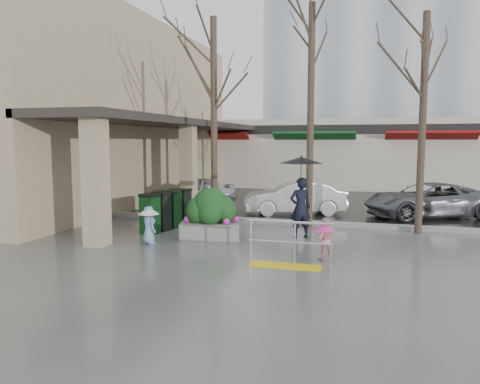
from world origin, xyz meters
The scene contains 21 objects.
ground centered at (0.00, 0.00, 0.00)m, with size 120.00×120.00×0.00m, color #51514F.
street_asphalt centered at (0.00, 22.00, 0.01)m, with size 120.00×36.00×0.01m, color black.
curb centered at (0.00, 4.00, 0.07)m, with size 120.00×0.30×0.15m, color gray.
near_building centered at (-9.00, 8.00, 4.00)m, with size 6.00×18.00×8.00m, color tan.
canopy_slab centered at (-4.80, 8.00, 3.62)m, with size 2.80×18.00×0.25m, color #2D2823.
pillar_front centered at (-3.90, -0.50, 1.75)m, with size 0.55×0.55×3.50m, color tan.
pillar_back centered at (-3.90, 6.00, 1.75)m, with size 0.55×0.55×3.50m, color tan.
storefront_row centered at (2.00, 17.97, 2.01)m, with size 34.00×6.74×4.00m.
office_tower centered at (4.00, 30.00, 12.50)m, with size 18.00×12.00×25.00m, color #8C99A8.
handrail centered at (1.36, -1.20, 0.38)m, with size 1.90×0.50×1.03m.
tree_west centered at (-2.00, 3.60, 5.08)m, with size 3.20×3.20×6.80m.
tree_midwest centered at (1.20, 3.60, 5.23)m, with size 3.20×3.20×7.00m.
tree_mideast centered at (4.50, 3.60, 4.86)m, with size 3.20×3.20×6.50m.
woman centered at (1.16, 1.96, 1.38)m, with size 1.24×1.24×2.37m.
child_pink centered at (2.07, -0.42, 0.56)m, with size 0.54×0.50×0.99m.
child_blue centered at (-2.68, 0.08, 0.61)m, with size 0.60×0.57×1.04m.
planter centered at (-1.28, 1.18, 0.70)m, with size 1.82×1.18×1.47m.
news_boxes centered at (-3.09, 2.15, 0.60)m, with size 0.93×2.21×1.21m.
car_a centered at (-4.24, 7.21, 0.63)m, with size 1.49×3.70×1.26m, color silver.
car_b centered at (0.31, 6.26, 0.63)m, with size 1.33×3.82×1.26m, color white.
car_c centered at (5.08, 6.82, 0.63)m, with size 2.09×4.53×1.26m, color slate.
Camera 1 is at (3.07, -11.27, 2.79)m, focal length 35.00 mm.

